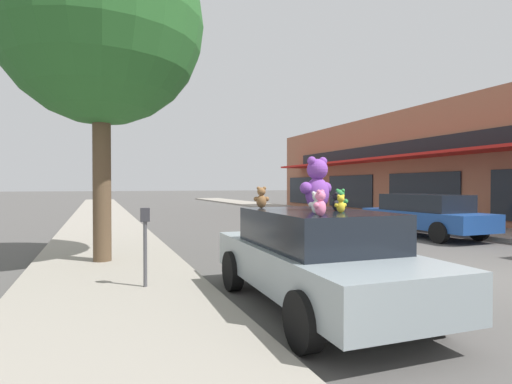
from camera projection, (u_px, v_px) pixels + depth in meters
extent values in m
plane|color=#514F4C|center=(472.00, 277.00, 7.68)|extent=(260.00, 260.00, 0.00)
cube|color=gray|center=(116.00, 313.00, 5.28)|extent=(3.05, 90.00, 0.13)
cube|color=red|center=(408.00, 157.00, 19.13)|extent=(1.70, 25.16, 0.12)
cube|color=black|center=(421.00, 146.00, 19.42)|extent=(0.08, 23.96, 0.70)
cube|color=black|center=(421.00, 193.00, 19.46)|extent=(0.06, 4.55, 2.00)
cube|color=black|center=(349.00, 191.00, 25.02)|extent=(0.06, 4.55, 2.00)
cube|color=black|center=(304.00, 190.00, 30.59)|extent=(0.06, 4.55, 2.00)
cube|color=#8C999E|center=(315.00, 266.00, 5.73)|extent=(1.88, 4.32, 0.56)
cube|color=black|center=(315.00, 228.00, 5.72)|extent=(1.61, 2.39, 0.51)
cylinder|color=black|center=(233.00, 271.00, 6.69)|extent=(0.22, 0.67, 0.66)
cylinder|color=black|center=(322.00, 264.00, 7.26)|extent=(0.22, 0.67, 0.66)
cylinder|color=black|center=(303.00, 321.00, 4.20)|extent=(0.22, 0.67, 0.66)
cylinder|color=black|center=(431.00, 305.00, 4.78)|extent=(0.22, 0.67, 0.66)
ellipsoid|color=purple|center=(317.00, 194.00, 5.79)|extent=(0.43, 0.39, 0.48)
sphere|color=purple|center=(317.00, 169.00, 5.78)|extent=(0.37, 0.37, 0.30)
sphere|color=purple|center=(323.00, 161.00, 5.84)|extent=(0.15, 0.15, 0.13)
sphere|color=purple|center=(312.00, 161.00, 5.72)|extent=(0.15, 0.15, 0.13)
sphere|color=#BA67ED|center=(311.00, 171.00, 5.89)|extent=(0.14, 0.14, 0.12)
sphere|color=purple|center=(325.00, 188.00, 5.92)|extent=(0.21, 0.21, 0.18)
sphere|color=purple|center=(306.00, 188.00, 5.70)|extent=(0.21, 0.21, 0.18)
ellipsoid|color=black|center=(336.00, 205.00, 5.71)|extent=(0.16, 0.16, 0.16)
sphere|color=black|center=(336.00, 197.00, 5.71)|extent=(0.14, 0.14, 0.10)
sphere|color=black|center=(336.00, 194.00, 5.74)|extent=(0.06, 0.06, 0.04)
sphere|color=black|center=(336.00, 194.00, 5.67)|extent=(0.06, 0.06, 0.04)
sphere|color=#3A3A3D|center=(333.00, 197.00, 5.72)|extent=(0.05, 0.05, 0.04)
sphere|color=black|center=(335.00, 203.00, 5.77)|extent=(0.08, 0.08, 0.06)
sphere|color=black|center=(335.00, 203.00, 5.64)|extent=(0.08, 0.08, 0.06)
ellipsoid|color=yellow|center=(341.00, 207.00, 5.26)|extent=(0.12, 0.10, 0.15)
sphere|color=yellow|center=(341.00, 199.00, 5.26)|extent=(0.10, 0.10, 0.09)
sphere|color=yellow|center=(343.00, 196.00, 5.27)|extent=(0.04, 0.04, 0.04)
sphere|color=yellow|center=(339.00, 196.00, 5.25)|extent=(0.04, 0.04, 0.04)
sphere|color=#FFFF4D|center=(339.00, 199.00, 5.30)|extent=(0.04, 0.04, 0.04)
sphere|color=yellow|center=(345.00, 205.00, 5.29)|extent=(0.06, 0.06, 0.05)
sphere|color=yellow|center=(336.00, 205.00, 5.25)|extent=(0.06, 0.06, 0.05)
ellipsoid|color=green|center=(340.00, 204.00, 5.82)|extent=(0.19, 0.19, 0.19)
sphere|color=green|center=(340.00, 194.00, 5.82)|extent=(0.17, 0.17, 0.12)
sphere|color=green|center=(343.00, 191.00, 5.80)|extent=(0.07, 0.07, 0.05)
sphere|color=green|center=(337.00, 191.00, 5.84)|extent=(0.07, 0.07, 0.05)
sphere|color=#5ADA6D|center=(342.00, 194.00, 5.86)|extent=(0.06, 0.06, 0.05)
sphere|color=green|center=(346.00, 201.00, 5.79)|extent=(0.10, 0.10, 0.07)
sphere|color=green|center=(335.00, 201.00, 5.87)|extent=(0.10, 0.10, 0.07)
ellipsoid|color=white|center=(317.00, 207.00, 5.02)|extent=(0.17, 0.16, 0.18)
sphere|color=white|center=(317.00, 197.00, 5.02)|extent=(0.15, 0.15, 0.11)
sphere|color=white|center=(320.00, 193.00, 5.01)|extent=(0.06, 0.06, 0.05)
sphere|color=white|center=(314.00, 193.00, 5.02)|extent=(0.06, 0.06, 0.05)
sphere|color=white|center=(316.00, 197.00, 5.06)|extent=(0.06, 0.06, 0.04)
sphere|color=white|center=(322.00, 205.00, 5.02)|extent=(0.09, 0.09, 0.07)
sphere|color=white|center=(311.00, 205.00, 5.03)|extent=(0.09, 0.09, 0.07)
ellipsoid|color=pink|center=(320.00, 208.00, 4.67)|extent=(0.19, 0.18, 0.19)
sphere|color=pink|center=(320.00, 196.00, 4.67)|extent=(0.17, 0.17, 0.12)
sphere|color=pink|center=(322.00, 192.00, 4.70)|extent=(0.07, 0.07, 0.05)
sphere|color=pink|center=(319.00, 192.00, 4.63)|extent=(0.07, 0.07, 0.05)
sphere|color=#FFA3DA|center=(316.00, 196.00, 4.70)|extent=(0.06, 0.06, 0.05)
sphere|color=pink|center=(323.00, 205.00, 4.74)|extent=(0.10, 0.10, 0.07)
sphere|color=pink|center=(316.00, 205.00, 4.62)|extent=(0.10, 0.10, 0.07)
ellipsoid|color=olive|center=(261.00, 201.00, 6.40)|extent=(0.20, 0.19, 0.21)
sphere|color=olive|center=(261.00, 192.00, 6.40)|extent=(0.17, 0.17, 0.14)
sphere|color=olive|center=(264.00, 188.00, 6.40)|extent=(0.07, 0.07, 0.06)
sphere|color=olive|center=(258.00, 188.00, 6.40)|extent=(0.07, 0.07, 0.06)
sphere|color=tan|center=(261.00, 192.00, 6.46)|extent=(0.07, 0.07, 0.05)
sphere|color=olive|center=(267.00, 199.00, 6.41)|extent=(0.10, 0.10, 0.08)
sphere|color=olive|center=(256.00, 199.00, 6.41)|extent=(0.10, 0.10, 0.08)
cube|color=#1E4793|center=(424.00, 219.00, 13.78)|extent=(1.71, 4.65, 0.56)
cube|color=black|center=(424.00, 203.00, 13.77)|extent=(1.51, 2.92, 0.57)
cylinder|color=black|center=(377.00, 224.00, 14.82)|extent=(0.20, 0.66, 0.66)
cylinder|color=black|center=(413.00, 223.00, 15.44)|extent=(0.20, 0.66, 0.66)
cylinder|color=black|center=(439.00, 233.00, 12.14)|extent=(0.20, 0.66, 0.66)
cylinder|color=black|center=(479.00, 230.00, 12.76)|extent=(0.20, 0.66, 0.66)
cylinder|color=brown|center=(102.00, 185.00, 8.61)|extent=(0.38, 0.38, 3.27)
sphere|color=#286028|center=(101.00, 23.00, 8.55)|extent=(4.37, 4.37, 4.37)
cylinder|color=#4C4C51|center=(145.00, 254.00, 6.42)|extent=(0.06, 0.06, 1.05)
cube|color=#2D2D33|center=(145.00, 215.00, 6.41)|extent=(0.14, 0.10, 0.22)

